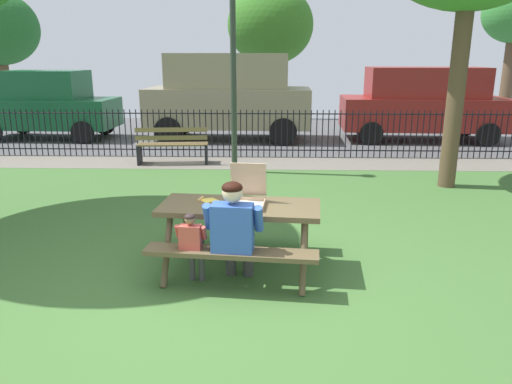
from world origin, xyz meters
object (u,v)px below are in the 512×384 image
(park_bench_center, at_px, (173,146))
(parked_car_far_left, at_px, (48,104))
(pizza_box_open, at_px, (247,195))
(pizza_slice_on_table, at_px, (207,199))
(far_tree_midleft, at_px, (270,25))
(lamp_post_walkway, at_px, (233,42))
(adult_at_table, at_px, (234,230))
(child_at_table, at_px, (192,242))
(parked_car_center, at_px, (423,102))
(parked_car_left, at_px, (229,95))
(picnic_table_foreground, at_px, (240,219))

(park_bench_center, distance_m, parked_car_far_left, 5.55)
(pizza_box_open, height_order, pizza_slice_on_table, pizza_box_open)
(pizza_box_open, height_order, far_tree_midleft, far_tree_midleft)
(pizza_box_open, bearing_deg, pizza_slice_on_table, 161.33)
(pizza_box_open, bearing_deg, lamp_post_walkway, 95.97)
(adult_at_table, bearing_deg, pizza_slice_on_table, 118.17)
(child_at_table, height_order, park_bench_center, park_bench_center)
(parked_car_far_left, height_order, parked_car_center, parked_car_center)
(parked_car_left, bearing_deg, lamp_post_walkway, -83.74)
(picnic_table_foreground, relative_size, far_tree_midleft, 0.37)
(park_bench_center, bearing_deg, parked_car_far_left, 141.82)
(child_at_table, relative_size, parked_car_far_left, 0.21)
(park_bench_center, xyz_separation_m, parked_car_center, (6.62, 3.41, 0.68))
(pizza_slice_on_table, bearing_deg, parked_car_left, 93.16)
(picnic_table_foreground, distance_m, parked_car_left, 9.10)
(parked_car_center, bearing_deg, park_bench_center, -152.71)
(child_at_table, distance_m, parked_car_far_left, 11.13)
(park_bench_center, height_order, parked_car_center, parked_car_center)
(pizza_slice_on_table, bearing_deg, far_tree_midleft, 87.49)
(pizza_box_open, xyz_separation_m, child_at_table, (-0.55, -0.51, -0.37))
(parked_car_far_left, relative_size, parked_car_left, 0.83)
(pizza_slice_on_table, distance_m, child_at_table, 0.72)
(picnic_table_foreground, xyz_separation_m, parked_car_center, (4.72, 9.03, 0.50))
(pizza_slice_on_table, relative_size, child_at_table, 0.29)
(pizza_box_open, distance_m, lamp_post_walkway, 5.21)
(picnic_table_foreground, height_order, pizza_slice_on_table, pizza_slice_on_table)
(child_at_table, bearing_deg, picnic_table_foreground, 46.16)
(adult_at_table, distance_m, parked_car_left, 9.59)
(parked_car_left, bearing_deg, adult_at_table, -84.88)
(pizza_slice_on_table, height_order, lamp_post_walkway, lamp_post_walkway)
(pizza_box_open, distance_m, parked_car_center, 10.14)
(adult_at_table, height_order, park_bench_center, adult_at_table)
(parked_car_far_left, bearing_deg, child_at_table, -58.80)
(picnic_table_foreground, distance_m, parked_car_far_left, 10.98)
(park_bench_center, xyz_separation_m, parked_car_left, (1.01, 3.41, 0.89))
(picnic_table_foreground, xyz_separation_m, pizza_box_open, (0.08, 0.02, 0.28))
(parked_car_center, bearing_deg, far_tree_midleft, 123.60)
(picnic_table_foreground, relative_size, pizza_box_open, 3.88)
(parked_car_far_left, distance_m, parked_car_left, 5.36)
(parked_car_left, bearing_deg, far_tree_midleft, 80.06)
(pizza_slice_on_table, distance_m, adult_at_table, 0.78)
(pizza_box_open, xyz_separation_m, adult_at_table, (-0.11, -0.52, -0.22))
(park_bench_center, bearing_deg, parked_car_left, 73.50)
(pizza_slice_on_table, height_order, parked_car_left, parked_car_left)
(pizza_box_open, height_order, parked_car_far_left, parked_car_far_left)
(child_at_table, xyz_separation_m, far_tree_midleft, (0.76, 16.19, 3.08))
(adult_at_table, xyz_separation_m, parked_car_far_left, (-6.20, 9.53, 0.35))
(adult_at_table, relative_size, parked_car_center, 0.25)
(lamp_post_walkway, bearing_deg, parked_car_left, 96.26)
(picnic_table_foreground, bearing_deg, child_at_table, -133.84)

